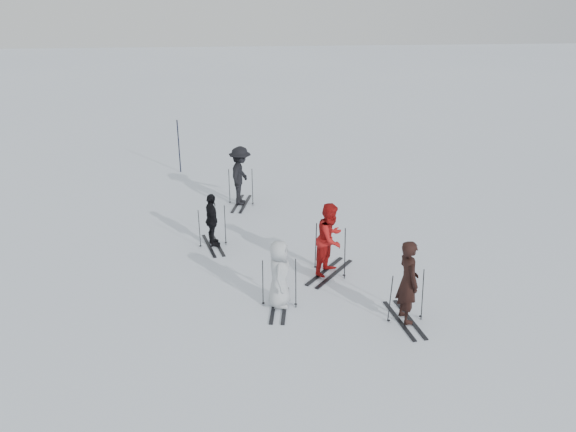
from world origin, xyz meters
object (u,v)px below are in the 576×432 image
(skier_uphill_far, at_px, (241,176))
(skier_red, at_px, (330,240))
(skier_uphill_left, at_px, (212,221))
(skier_grey, at_px, (279,275))
(piste_marker, at_px, (179,146))
(skier_near_dark, at_px, (408,283))

(skier_uphill_far, bearing_deg, skier_red, -144.41)
(skier_red, xyz_separation_m, skier_uphill_left, (-2.96, 1.92, -0.17))
(skier_grey, bearing_deg, skier_uphill_far, 15.29)
(skier_grey, height_order, skier_uphill_left, skier_grey)
(skier_red, height_order, skier_grey, skier_red)
(skier_uphill_left, bearing_deg, skier_red, -136.68)
(skier_uphill_left, xyz_separation_m, piste_marker, (-1.44, 6.99, 0.28))
(skier_uphill_left, xyz_separation_m, skier_uphill_far, (0.85, 3.19, 0.22))
(skier_near_dark, height_order, skier_red, skier_near_dark)
(skier_near_dark, bearing_deg, skier_grey, 64.06)
(skier_red, bearing_deg, piste_marker, 64.84)
(skier_uphill_left, bearing_deg, skier_uphill_far, -28.62)
(skier_red, bearing_deg, skier_grey, 174.69)
(skier_uphill_far, bearing_deg, skier_uphill_left, 178.29)
(skier_grey, bearing_deg, skier_uphill_left, 34.04)
(skier_grey, bearing_deg, skier_red, -34.84)
(skier_grey, xyz_separation_m, skier_uphill_left, (-1.57, 3.36, -0.03))
(skier_grey, distance_m, skier_uphill_far, 6.60)
(piste_marker, bearing_deg, skier_grey, -73.79)
(skier_near_dark, relative_size, skier_uphill_left, 1.24)
(skier_near_dark, bearing_deg, skier_uphill_left, 37.19)
(skier_near_dark, xyz_separation_m, piste_marker, (-5.65, 11.22, 0.10))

